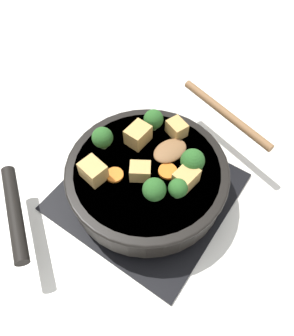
# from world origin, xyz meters

# --- Properties ---
(ground_plane) EXTENTS (2.40, 2.40, 0.00)m
(ground_plane) POSITION_xyz_m (0.00, 0.00, 0.00)
(ground_plane) COLOR white
(front_burner_grate) EXTENTS (0.31, 0.31, 0.03)m
(front_burner_grate) POSITION_xyz_m (0.00, 0.00, 0.01)
(front_burner_grate) COLOR black
(front_burner_grate) RESTS_ON ground_plane
(skillet_pan) EXTENTS (0.41, 0.37, 0.06)m
(skillet_pan) POSITION_xyz_m (-0.00, 0.00, 0.06)
(skillet_pan) COLOR black
(skillet_pan) RESTS_ON front_burner_grate
(wooden_spoon) EXTENTS (0.22, 0.22, 0.02)m
(wooden_spoon) POSITION_xyz_m (0.13, -0.04, 0.09)
(wooden_spoon) COLOR brown
(wooden_spoon) RESTS_ON skillet_pan
(tofu_cube_center_large) EXTENTS (0.05, 0.04, 0.03)m
(tofu_cube_center_large) POSITION_xyz_m (0.04, 0.05, 0.10)
(tofu_cube_center_large) COLOR tan
(tofu_cube_center_large) RESTS_ON skillet_pan
(tofu_cube_near_handle) EXTENTS (0.04, 0.05, 0.03)m
(tofu_cube_near_handle) POSITION_xyz_m (-0.02, 0.00, 0.10)
(tofu_cube_near_handle) COLOR tan
(tofu_cube_near_handle) RESTS_ON skillet_pan
(tofu_cube_east_chunk) EXTENTS (0.04, 0.04, 0.03)m
(tofu_cube_east_chunk) POSITION_xyz_m (0.10, -0.00, 0.10)
(tofu_cube_east_chunk) COLOR tan
(tofu_cube_east_chunk) RESTS_ON skillet_pan
(tofu_cube_west_chunk) EXTENTS (0.04, 0.05, 0.03)m
(tofu_cube_west_chunk) POSITION_xyz_m (-0.07, 0.07, 0.10)
(tofu_cube_west_chunk) COLOR tan
(tofu_cube_west_chunk) RESTS_ON skillet_pan
(tofu_cube_back_piece) EXTENTS (0.04, 0.04, 0.03)m
(tofu_cube_back_piece) POSITION_xyz_m (0.01, -0.07, 0.10)
(tofu_cube_back_piece) COLOR tan
(tofu_cube_back_piece) RESTS_ON skillet_pan
(broccoli_floret_near_spoon) EXTENTS (0.04, 0.04, 0.05)m
(broccoli_floret_near_spoon) POSITION_xyz_m (-0.01, 0.09, 0.11)
(broccoli_floret_near_spoon) COLOR #709956
(broccoli_floret_near_spoon) RESTS_ON skillet_pan
(broccoli_floret_center_top) EXTENTS (0.03, 0.03, 0.04)m
(broccoli_floret_center_top) POSITION_xyz_m (-0.02, -0.07, 0.11)
(broccoli_floret_center_top) COLOR #709956
(broccoli_floret_center_top) RESTS_ON skillet_pan
(broccoli_floret_east_rim) EXTENTS (0.04, 0.04, 0.05)m
(broccoli_floret_east_rim) POSITION_xyz_m (0.08, 0.04, 0.11)
(broccoli_floret_east_rim) COLOR #709956
(broccoli_floret_east_rim) RESTS_ON skillet_pan
(broccoli_floret_west_rim) EXTENTS (0.04, 0.04, 0.05)m
(broccoli_floret_west_rim) POSITION_xyz_m (-0.04, -0.04, 0.11)
(broccoli_floret_west_rim) COLOR #709956
(broccoli_floret_west_rim) RESTS_ON skillet_pan
(broccoli_floret_north_edge) EXTENTS (0.04, 0.04, 0.05)m
(broccoli_floret_north_edge) POSITION_xyz_m (0.04, -0.07, 0.11)
(broccoli_floret_north_edge) COLOR #709956
(broccoli_floret_north_edge) RESTS_ON skillet_pan
(carrot_slice_orange_thin) EXTENTS (0.03, 0.03, 0.01)m
(carrot_slice_orange_thin) POSITION_xyz_m (-0.05, 0.04, 0.09)
(carrot_slice_orange_thin) COLOR orange
(carrot_slice_orange_thin) RESTS_ON skillet_pan
(carrot_slice_near_center) EXTENTS (0.03, 0.03, 0.01)m
(carrot_slice_near_center) POSITION_xyz_m (0.01, -0.03, 0.09)
(carrot_slice_near_center) COLOR orange
(carrot_slice_near_center) RESTS_ON skillet_pan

